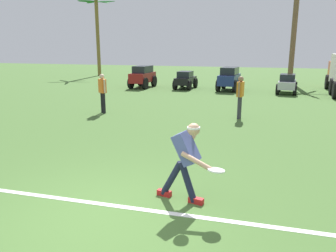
% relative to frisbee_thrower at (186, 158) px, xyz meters
% --- Properties ---
extents(ground_plane, '(80.00, 80.00, 0.00)m').
position_rel_frisbee_thrower_xyz_m(ground_plane, '(-1.09, -0.95, -0.79)').
color(ground_plane, '#43662F').
extents(field_line_paint, '(18.91, 0.56, 0.01)m').
position_rel_frisbee_thrower_xyz_m(field_line_paint, '(-1.09, -0.53, -0.79)').
color(field_line_paint, white).
rests_on(field_line_paint, ground_plane).
extents(frisbee_thrower, '(1.08, 0.61, 1.40)m').
position_rel_frisbee_thrower_xyz_m(frisbee_thrower, '(0.00, 0.00, 0.00)').
color(frisbee_thrower, '#191E38').
rests_on(frisbee_thrower, ground_plane).
extents(frisbee_in_flight, '(0.37, 0.37, 0.05)m').
position_rel_frisbee_thrower_xyz_m(frisbee_in_flight, '(0.56, -0.32, -0.04)').
color(frisbee_in_flight, white).
extents(teammate_midfield, '(0.25, 0.50, 1.56)m').
position_rel_frisbee_thrower_xyz_m(teammate_midfield, '(0.33, 7.10, 0.15)').
color(teammate_midfield, '#33333D').
rests_on(teammate_midfield, ground_plane).
extents(teammate_deep, '(0.43, 0.37, 1.56)m').
position_rel_frisbee_thrower_xyz_m(teammate_deep, '(-4.99, 6.57, 0.15)').
color(teammate_deep, black).
rests_on(teammate_deep, ground_plane).
extents(parked_car_slot_a, '(1.23, 2.38, 1.40)m').
position_rel_frisbee_thrower_xyz_m(parked_car_slot_a, '(-6.50, 14.95, -0.05)').
color(parked_car_slot_a, maroon).
rests_on(parked_car_slot_a, ground_plane).
extents(parked_car_slot_b, '(1.17, 2.24, 1.10)m').
position_rel_frisbee_thrower_xyz_m(parked_car_slot_b, '(-3.70, 15.20, -0.23)').
color(parked_car_slot_b, black).
rests_on(parked_car_slot_b, ground_plane).
extents(parked_car_slot_c, '(1.35, 2.42, 1.40)m').
position_rel_frisbee_thrower_xyz_m(parked_car_slot_c, '(-0.94, 15.11, -0.05)').
color(parked_car_slot_c, navy).
rests_on(parked_car_slot_c, ground_plane).
extents(parked_car_slot_d, '(1.27, 2.27, 1.10)m').
position_rel_frisbee_thrower_xyz_m(parked_car_slot_d, '(2.37, 14.74, -0.23)').
color(parked_car_slot_d, '#B7BABF').
rests_on(parked_car_slot_d, ground_plane).
extents(palm_tree_far_left, '(3.35, 3.15, 6.88)m').
position_rel_frisbee_thrower_xyz_m(palm_tree_far_left, '(-13.62, 22.38, 3.25)').
color(palm_tree_far_left, brown).
rests_on(palm_tree_far_left, ground_plane).
extents(palm_tree_left_of_centre, '(3.09, 3.57, 7.08)m').
position_rel_frisbee_thrower_xyz_m(palm_tree_left_of_centre, '(2.87, 20.72, 3.22)').
color(palm_tree_left_of_centre, brown).
rests_on(palm_tree_left_of_centre, ground_plane).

